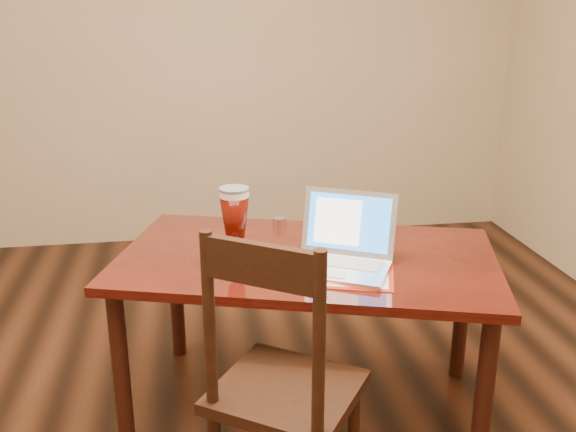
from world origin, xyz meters
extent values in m
cube|color=tan|center=(0.00, 2.50, 1.35)|extent=(4.50, 0.01, 2.70)
cube|color=#4F110A|center=(0.37, 0.35, 0.67)|extent=(1.64, 1.22, 0.04)
cylinder|color=black|center=(-0.36, 0.22, 0.33)|extent=(0.06, 0.06, 0.65)
cylinder|color=black|center=(0.90, -0.17, 0.33)|extent=(0.06, 0.06, 0.65)
cylinder|color=black|center=(-0.16, 0.87, 0.33)|extent=(0.06, 0.06, 0.65)
cylinder|color=black|center=(1.10, 0.48, 0.33)|extent=(0.06, 0.06, 0.65)
cube|color=#AE2310|center=(0.45, 0.15, 0.69)|extent=(0.45, 0.38, 0.00)
cube|color=silver|center=(0.45, 0.15, 0.69)|extent=(0.40, 0.33, 0.00)
cube|color=silver|center=(0.45, 0.17, 0.70)|extent=(0.43, 0.39, 0.02)
cube|color=silver|center=(0.47, 0.22, 0.71)|extent=(0.31, 0.24, 0.00)
cube|color=silver|center=(0.42, 0.11, 0.71)|extent=(0.11, 0.10, 0.00)
cube|color=silver|center=(0.52, 0.31, 0.83)|extent=(0.35, 0.23, 0.24)
cube|color=blue|center=(0.52, 0.31, 0.83)|extent=(0.31, 0.20, 0.20)
cube|color=white|center=(0.48, 0.33, 0.83)|extent=(0.18, 0.12, 0.17)
cylinder|color=silver|center=(0.08, 0.28, 0.69)|extent=(0.09, 0.09, 0.01)
cylinder|color=silver|center=(0.08, 0.28, 0.73)|extent=(0.02, 0.02, 0.07)
cylinder|color=white|center=(0.08, 0.28, 0.97)|extent=(0.11, 0.11, 0.02)
cylinder|color=silver|center=(0.08, 0.28, 0.99)|extent=(0.11, 0.11, 0.01)
cylinder|color=silver|center=(0.31, 0.71, 0.71)|extent=(0.06, 0.06, 0.04)
cylinder|color=silver|center=(0.52, 0.67, 0.71)|extent=(0.06, 0.06, 0.04)
cube|color=black|center=(0.20, -0.19, 0.44)|extent=(0.59, 0.58, 0.04)
cylinder|color=black|center=(0.15, 0.04, 0.21)|extent=(0.04, 0.04, 0.42)
cylinder|color=black|center=(-0.04, -0.23, 0.74)|extent=(0.04, 0.04, 0.56)
cylinder|color=black|center=(0.25, -0.43, 0.74)|extent=(0.04, 0.04, 0.56)
cube|color=black|center=(0.11, -0.33, 0.95)|extent=(0.31, 0.22, 0.12)
camera|label=1|loc=(-0.07, -1.94, 1.63)|focal=40.00mm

